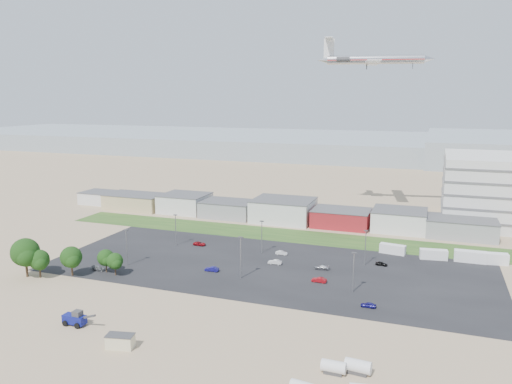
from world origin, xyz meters
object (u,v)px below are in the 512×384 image
at_px(portable_shed, 120,341).
at_px(parked_car_7, 275,262).
at_px(parked_car_2, 368,305).
at_px(parked_car_10, 99,268).
at_px(parked_car_11, 281,253).
at_px(storage_tank_nw, 334,367).
at_px(telehandler, 74,318).
at_px(parked_car_8, 381,264).
at_px(box_trailer_a, 393,249).
at_px(parked_car_12, 322,267).
at_px(tree_far_left, 26,255).
at_px(airliner, 375,59).
at_px(parked_car_4, 212,269).
at_px(parked_car_1, 319,280).
at_px(parked_car_9, 199,244).

height_order(portable_shed, parked_car_7, portable_shed).
bearing_deg(parked_car_2, parked_car_10, -88.41).
bearing_deg(parked_car_11, storage_tank_nw, -157.39).
relative_size(telehandler, parked_car_8, 2.38).
bearing_deg(parked_car_2, box_trailer_a, 179.12).
bearing_deg(parked_car_12, parked_car_2, 30.49).
distance_m(storage_tank_nw, box_trailer_a, 71.06).
xyz_separation_m(storage_tank_nw, tree_far_left, (-83.57, 18.74, 4.58)).
distance_m(tree_far_left, airliner, 136.49).
height_order(portable_shed, tree_far_left, tree_far_left).
relative_size(parked_car_4, parked_car_10, 0.96).
bearing_deg(parked_car_12, parked_car_1, 3.33).
bearing_deg(parked_car_10, parked_car_1, -72.44).
bearing_deg(telehandler, parked_car_8, 48.24).
distance_m(telehandler, airliner, 140.21).
xyz_separation_m(box_trailer_a, parked_car_8, (-1.92, -12.10, -0.84)).
xyz_separation_m(airliner, parked_car_7, (-16.67, -70.03, -59.05)).
distance_m(telehandler, parked_car_10, 33.28).
bearing_deg(parked_car_8, portable_shed, 153.52).
height_order(airliner, parked_car_7, airliner).
bearing_deg(parked_car_4, parked_car_8, 112.27).
bearing_deg(parked_car_11, parked_car_10, 122.89).
distance_m(portable_shed, parked_car_8, 75.47).
relative_size(telehandler, parked_car_7, 2.03).
bearing_deg(storage_tank_nw, parked_car_11, 114.71).
distance_m(parked_car_9, parked_car_10, 33.59).
xyz_separation_m(box_trailer_a, parked_car_9, (-57.70, -11.96, -0.83)).
xyz_separation_m(telehandler, tree_far_left, (-30.41, 18.68, 4.19)).
bearing_deg(parked_car_11, parked_car_4, 144.12).
xyz_separation_m(storage_tank_nw, parked_car_12, (-13.09, 50.19, -0.65)).
xyz_separation_m(parked_car_4, parked_car_8, (42.18, 20.10, -0.07)).
distance_m(telehandler, parked_car_4, 40.77).
relative_size(portable_shed, storage_tank_nw, 1.25).
xyz_separation_m(parked_car_8, parked_car_12, (-14.89, -8.66, 0.03)).
bearing_deg(parked_car_9, parked_car_10, 154.71).
distance_m(parked_car_4, parked_car_10, 30.50).
bearing_deg(airliner, portable_shed, -113.06).
relative_size(storage_tank_nw, parked_car_12, 1.02).
height_order(telehandler, airliner, airliner).
xyz_separation_m(tree_far_left, parked_car_7, (57.29, 31.24, -5.18)).
bearing_deg(parked_car_11, portable_shed, 167.32).
bearing_deg(parked_car_1, parked_car_10, -76.80).
relative_size(parked_car_2, parked_car_4, 0.88).
height_order(airliner, parked_car_2, airliner).
bearing_deg(parked_car_7, parked_car_12, 87.83).
relative_size(telehandler, box_trailer_a, 1.05).
relative_size(airliner, parked_car_4, 11.27).
height_order(parked_car_1, parked_car_9, parked_car_1).
xyz_separation_m(parked_car_1, parked_car_8, (13.42, 18.29, -0.07)).
bearing_deg(parked_car_8, parked_car_1, 149.85).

